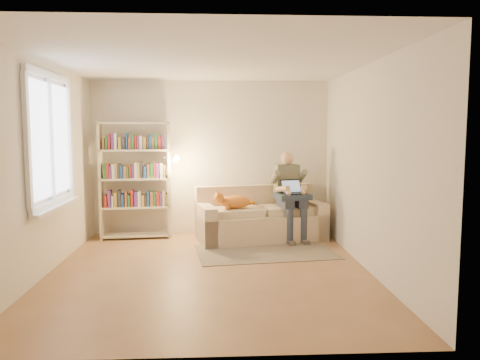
{
  "coord_description": "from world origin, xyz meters",
  "views": [
    {
      "loc": [
        0.09,
        -5.74,
        1.76
      ],
      "look_at": [
        0.44,
        1.0,
        1.05
      ],
      "focal_mm": 35.0,
      "sensor_mm": 36.0,
      "label": 1
    }
  ],
  "objects": [
    {
      "name": "wall_right",
      "position": [
        2.0,
        0.0,
        1.3
      ],
      "size": [
        0.02,
        4.5,
        2.6
      ],
      "primitive_type": "cube",
      "color": "silver",
      "rests_on": "floor"
    },
    {
      "name": "wall_back",
      "position": [
        0.0,
        2.25,
        1.3
      ],
      "size": [
        4.0,
        0.02,
        2.6
      ],
      "primitive_type": "cube",
      "color": "silver",
      "rests_on": "floor"
    },
    {
      "name": "rug",
      "position": [
        0.81,
        0.89,
        0.01
      ],
      "size": [
        2.1,
        1.41,
        0.01
      ],
      "primitive_type": "cube",
      "rotation": [
        0.0,
        0.0,
        0.13
      ],
      "color": "#7C6E5A",
      "rests_on": "floor"
    },
    {
      "name": "cat",
      "position": [
        0.35,
        1.51,
        0.66
      ],
      "size": [
        0.69,
        0.35,
        0.26
      ],
      "rotation": [
        0.0,
        0.0,
        0.21
      ],
      "color": "#FF9631",
      "rests_on": "sofa"
    },
    {
      "name": "wall_left",
      "position": [
        -2.0,
        0.0,
        1.3
      ],
      "size": [
        0.02,
        4.5,
        2.6
      ],
      "primitive_type": "cube",
      "color": "silver",
      "rests_on": "floor"
    },
    {
      "name": "sofa",
      "position": [
        0.8,
        1.74,
        0.31
      ],
      "size": [
        2.15,
        1.3,
        0.85
      ],
      "rotation": [
        0.0,
        0.0,
        0.21
      ],
      "color": "beige",
      "rests_on": "floor"
    },
    {
      "name": "person",
      "position": [
        1.27,
        1.69,
        0.8
      ],
      "size": [
        0.5,
        0.68,
        1.42
      ],
      "rotation": [
        0.0,
        0.0,
        0.21
      ],
      "color": "slate",
      "rests_on": "sofa"
    },
    {
      "name": "floor",
      "position": [
        0.0,
        0.0,
        0.0
      ],
      "size": [
        4.5,
        4.5,
        0.0
      ],
      "primitive_type": "plane",
      "color": "olive",
      "rests_on": "ground"
    },
    {
      "name": "laptop",
      "position": [
        1.28,
        1.56,
        0.82
      ],
      "size": [
        0.38,
        0.35,
        0.27
      ],
      "rotation": [
        0.0,
        0.0,
        0.21
      ],
      "color": "black",
      "rests_on": "blanket"
    },
    {
      "name": "blanket",
      "position": [
        1.28,
        1.55,
        0.73
      ],
      "size": [
        0.59,
        0.52,
        0.09
      ],
      "primitive_type": "cube",
      "rotation": [
        0.0,
        0.0,
        0.21
      ],
      "color": "#273544",
      "rests_on": "person"
    },
    {
      "name": "bookshelf",
      "position": [
        -1.22,
        1.9,
        1.06
      ],
      "size": [
        1.29,
        0.4,
        1.91
      ],
      "rotation": [
        0.0,
        0.0,
        0.1
      ],
      "color": "beige",
      "rests_on": "floor"
    },
    {
      "name": "window",
      "position": [
        -1.95,
        0.2,
        1.38
      ],
      "size": [
        0.12,
        1.52,
        1.69
      ],
      "color": "white",
      "rests_on": "wall_left"
    },
    {
      "name": "wall_front",
      "position": [
        0.0,
        -2.25,
        1.3
      ],
      "size": [
        4.0,
        0.02,
        2.6
      ],
      "primitive_type": "cube",
      "color": "silver",
      "rests_on": "floor"
    },
    {
      "name": "ceiling",
      "position": [
        0.0,
        0.0,
        2.6
      ],
      "size": [
        4.0,
        4.5,
        0.02
      ],
      "primitive_type": "cube",
      "color": "white",
      "rests_on": "wall_back"
    }
  ]
}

